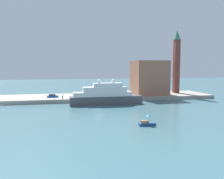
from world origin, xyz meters
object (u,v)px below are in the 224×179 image
at_px(bell_tower, 177,59).
at_px(mooring_bollard, 86,97).
at_px(large_yacht, 105,96).
at_px(parked_car, 53,96).
at_px(person_figure, 62,97).
at_px(harbor_building, 149,78).
at_px(small_motorboat, 147,122).

xyz_separation_m(bell_tower, mooring_bollard, (-45.37, -11.24, -15.95)).
height_order(large_yacht, parked_car, large_yacht).
distance_m(large_yacht, bell_tower, 45.65).
bearing_deg(person_figure, parked_car, 125.45).
bearing_deg(harbor_building, parked_car, -177.38).
xyz_separation_m(small_motorboat, parked_car, (-23.47, 47.37, 1.23)).
bearing_deg(small_motorboat, mooring_bollard, 104.00).
distance_m(small_motorboat, parked_car, 52.88).
relative_size(large_yacht, bell_tower, 0.90).
height_order(small_motorboat, mooring_bollard, small_motorboat).
distance_m(large_yacht, parked_car, 24.02).
distance_m(large_yacht, mooring_bollard, 10.34).
height_order(large_yacht, small_motorboat, large_yacht).
relative_size(small_motorboat, bell_tower, 0.14).
xyz_separation_m(harbor_building, parked_car, (-43.23, -1.98, -7.15)).
xyz_separation_m(harbor_building, mooring_bollard, (-30.11, -7.83, -7.36)).
xyz_separation_m(large_yacht, bell_tower, (38.81, 19.11, 14.58)).
xyz_separation_m(person_figure, mooring_bollard, (9.16, -0.29, -0.38)).
distance_m(bell_tower, person_figure, 57.76).
bearing_deg(parked_car, large_yacht, -34.87).
bearing_deg(harbor_building, mooring_bollard, -165.43).
bearing_deg(large_yacht, bell_tower, 26.22).
bearing_deg(small_motorboat, large_yacht, 96.42).
relative_size(large_yacht, small_motorboat, 6.60).
bearing_deg(bell_tower, small_motorboat, -123.57).
bearing_deg(large_yacht, parked_car, 145.13).
height_order(small_motorboat, person_figure, person_figure).
xyz_separation_m(large_yacht, small_motorboat, (3.79, -33.65, -2.40)).
bearing_deg(mooring_bollard, bell_tower, 13.92).
height_order(harbor_building, parked_car, harbor_building).
height_order(large_yacht, bell_tower, bell_tower).
bearing_deg(parked_car, mooring_bollard, -24.03).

